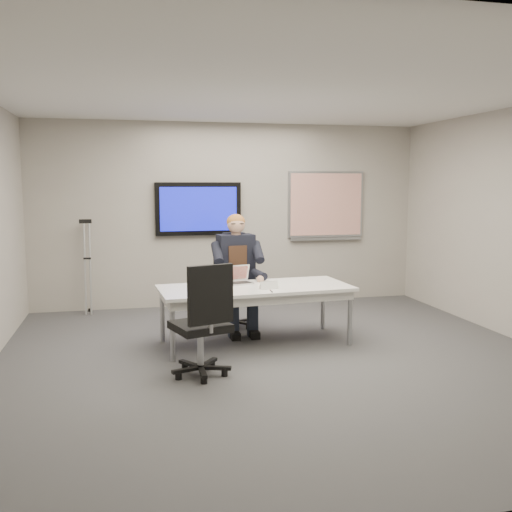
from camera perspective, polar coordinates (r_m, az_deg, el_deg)
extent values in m
cube|color=#3D3D40|center=(6.20, 2.55, -10.46)|extent=(6.00, 6.00, 0.02)
cube|color=silver|center=(5.97, 2.70, 16.07)|extent=(6.00, 6.00, 0.02)
cube|color=#A19B92|center=(8.84, -2.60, 4.13)|extent=(6.00, 0.02, 2.80)
cube|color=#A19B92|center=(3.15, 17.36, -1.98)|extent=(6.00, 0.02, 2.80)
cube|color=white|center=(6.69, -0.08, -3.21)|extent=(2.29, 1.09, 0.04)
cube|color=silver|center=(6.70, -0.08, -3.84)|extent=(2.19, 0.99, 0.09)
cylinder|color=#97999F|center=(6.16, -8.36, -7.48)|extent=(0.06, 0.06, 0.65)
cylinder|color=#97999F|center=(6.78, 9.38, -6.13)|extent=(0.06, 0.06, 0.65)
cylinder|color=#97999F|center=(6.91, -9.36, -5.87)|extent=(0.06, 0.06, 0.65)
cylinder|color=#97999F|center=(7.47, 6.71, -4.83)|extent=(0.06, 0.06, 0.65)
cube|color=black|center=(8.71, -5.79, 4.71)|extent=(1.30, 0.08, 0.80)
cube|color=#0D1294|center=(8.67, -5.75, 4.70)|extent=(1.16, 0.01, 0.66)
cube|color=#97999F|center=(9.21, 6.99, 5.15)|extent=(1.25, 0.04, 1.05)
cube|color=white|center=(9.19, 7.04, 5.14)|extent=(1.18, 0.01, 0.98)
cube|color=#97999F|center=(9.22, 7.01, 1.72)|extent=(1.18, 0.05, 0.04)
cylinder|color=#97999F|center=(7.54, -2.05, -5.15)|extent=(0.06, 0.06, 0.34)
cube|color=black|center=(7.51, -2.06, -3.89)|extent=(0.56, 0.56, 0.07)
cube|color=black|center=(7.62, -2.92, -1.36)|extent=(0.38, 0.19, 0.49)
cylinder|color=#97999F|center=(5.70, -5.57, -8.91)|extent=(0.06, 0.06, 0.39)
cube|color=black|center=(5.65, -5.59, -7.01)|extent=(0.62, 0.62, 0.08)
cube|color=black|center=(5.36, -4.57, -3.88)|extent=(0.45, 0.19, 0.56)
cube|color=black|center=(7.40, -2.04, -0.29)|extent=(0.49, 0.32, 0.64)
cube|color=#372216|center=(7.26, -1.84, -0.17)|extent=(0.24, 0.05, 0.31)
sphere|color=tan|center=(7.32, -2.01, 3.17)|extent=(0.23, 0.23, 0.23)
ellipsoid|color=brown|center=(7.34, -2.03, 3.44)|extent=(0.24, 0.24, 0.20)
cube|color=silver|center=(6.84, -1.66, -2.74)|extent=(0.34, 0.27, 0.02)
cube|color=black|center=(6.83, -1.65, -2.68)|extent=(0.28, 0.20, 0.00)
cube|color=silver|center=(6.96, -1.88, -1.69)|extent=(0.31, 0.14, 0.20)
cube|color=red|center=(6.95, -1.87, -1.68)|extent=(0.27, 0.11, 0.17)
cylinder|color=black|center=(6.38, 1.53, -3.51)|extent=(0.01, 0.13, 0.01)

